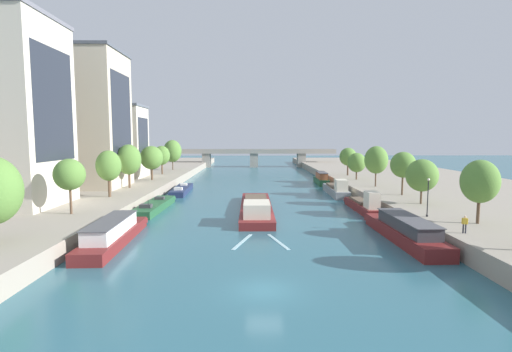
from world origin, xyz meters
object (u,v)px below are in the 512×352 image
object	(u,v)px
tree_left_nearest	(69,175)
tree_right_nearest	(376,160)
moored_boat_right_downstream	(404,230)
moored_boat_right_near	(336,190)
tree_left_far	(162,155)
tree_right_end_of_row	(357,163)
moored_boat_right_upstream	(321,179)
tree_right_far	(403,165)
lamppost_right_bank	(428,196)
bridge_far	(254,156)
tree_left_end_of_row	(172,151)
moored_boat_left_downstream	(113,233)
moored_boat_right_end	(364,205)
person_on_quay	(465,223)
barge_midriver	(256,207)
tree_right_by_lamp	(422,175)
tree_left_third	(152,158)
moored_boat_left_midway	(182,190)
tree_right_distant	(480,182)
tree_right_second	(348,157)
moored_boat_left_gap_after	(155,206)
tree_left_midway	(129,160)
tree_left_by_lamp	(109,166)

from	to	relation	value
tree_left_nearest	tree_right_nearest	bearing A→B (deg)	29.62
moored_boat_right_downstream	moored_boat_right_near	bearing A→B (deg)	90.09
tree_left_far	tree_right_end_of_row	bearing A→B (deg)	-15.96
moored_boat_right_upstream	tree_right_far	distance (m)	29.91
lamppost_right_bank	bridge_far	world-z (taller)	bridge_far
moored_boat_right_downstream	tree_left_end_of_row	distance (m)	75.21
moored_boat_left_downstream	tree_left_end_of_row	bearing A→B (deg)	96.43
lamppost_right_bank	bridge_far	size ratio (longest dim) A/B	0.07
tree_left_end_of_row	tree_right_nearest	size ratio (longest dim) A/B	1.12
moored_boat_left_downstream	moored_boat_right_end	bearing A→B (deg)	28.44
moored_boat_right_downstream	person_on_quay	world-z (taller)	person_on_quay
barge_midriver	tree_right_by_lamp	bearing A→B (deg)	-8.20
barge_midriver	tree_left_third	world-z (taller)	tree_left_third
tree_right_far	lamppost_right_bank	world-z (taller)	tree_right_far
moored_boat_left_downstream	moored_boat_left_midway	bearing A→B (deg)	89.46
moored_boat_right_end	tree_left_third	distance (m)	44.69
moored_boat_right_end	tree_left_far	world-z (taller)	tree_left_far
tree_right_distant	tree_right_far	size ratio (longest dim) A/B	0.99
tree_left_far	tree_right_far	world-z (taller)	tree_left_far
tree_left_far	bridge_far	xyz separation A→B (m)	(22.14, 45.28, -2.24)
moored_boat_right_downstream	tree_right_second	world-z (taller)	tree_right_second
tree_right_distant	person_on_quay	bearing A→B (deg)	-131.89
tree_right_nearest	person_on_quay	xyz separation A→B (m)	(-2.68, -33.66, -3.81)
tree_right_by_lamp	tree_right_second	size ratio (longest dim) A/B	0.93
tree_left_third	tree_right_nearest	bearing A→B (deg)	-14.88
lamppost_right_bank	tree_left_nearest	bearing A→B (deg)	177.16
moored_boat_left_gap_after	tree_right_second	xyz separation A→B (m)	(36.36, 32.56, 5.52)
tree_left_end_of_row	tree_right_second	size ratio (longest dim) A/B	1.27
moored_boat_left_downstream	moored_boat_right_end	xyz separation A→B (m)	(29.62, 16.04, -0.08)
moored_boat_right_downstream	moored_boat_left_downstream	bearing A→B (deg)	-178.68
moored_boat_left_downstream	lamppost_right_bank	distance (m)	33.48
moored_boat_left_gap_after	moored_boat_right_upstream	distance (m)	42.79
tree_left_far	person_on_quay	distance (m)	70.44
tree_left_midway	tree_right_nearest	xyz separation A→B (m)	(43.24, 1.24, -0.15)
tree_left_midway	tree_left_far	bearing A→B (deg)	90.22
tree_left_by_lamp	tree_right_second	distance (m)	53.59
moored_boat_left_midway	tree_right_second	xyz separation A→B (m)	(35.60, 14.75, 5.55)
tree_left_nearest	tree_right_distant	distance (m)	43.87
person_on_quay	tree_left_by_lamp	bearing A→B (deg)	151.14
tree_right_far	person_on_quay	size ratio (longest dim) A/B	4.03
tree_right_second	person_on_quay	xyz separation A→B (m)	(-2.80, -54.06, -3.34)
tree_left_midway	tree_right_distant	distance (m)	52.50
tree_right_end_of_row	lamppost_right_bank	size ratio (longest dim) A/B	1.30
person_on_quay	bridge_far	bearing A→B (deg)	100.22
tree_left_nearest	tree_right_distant	xyz separation A→B (m)	(43.53, -5.46, -0.22)
moored_boat_right_end	moored_boat_right_upstream	distance (m)	32.55
barge_midriver	tree_right_second	xyz separation A→B (m)	(21.55, 35.30, 5.27)
moored_boat_left_gap_after	moored_boat_right_upstream	world-z (taller)	moored_boat_right_upstream
moored_boat_right_near	tree_right_far	xyz separation A→B (m)	(7.33, -12.18, 5.39)
moored_boat_right_end	tree_left_midway	bearing A→B (deg)	160.81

